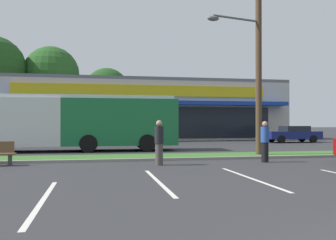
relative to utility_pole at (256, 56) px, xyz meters
name	(u,v)px	position (x,y,z in m)	size (l,w,h in m)	color
grass_median	(182,156)	(-3.63, 0.32, -4.89)	(56.00, 2.20, 0.12)	#386B28
curb_lip	(189,159)	(-3.63, -0.90, -4.89)	(56.00, 0.24, 0.12)	gray
parking_stripe_0	(43,200)	(-8.81, -8.51, -4.94)	(0.12, 4.80, 0.01)	silver
parking_stripe_1	(158,181)	(-5.96, -6.53, -4.94)	(0.12, 4.80, 0.01)	silver
parking_stripe_2	(251,178)	(-3.13, -6.46, -4.94)	(0.12, 4.80, 0.01)	silver
storefront_building	(137,111)	(-3.31, 22.64, -2.00)	(28.64, 13.99, 5.89)	#BCB7AD
tree_mid_left	(51,74)	(-13.06, 30.72, 2.75)	(6.76, 6.76, 11.09)	#473323
tree_mid	(107,90)	(-6.22, 32.64, 1.03)	(5.83, 5.83, 8.91)	#473323
utility_pole	(256,56)	(0.00, 0.00, 0.00)	(3.16, 2.37, 9.21)	#4C3826
city_bus	(73,121)	(-8.97, 5.43, -3.18)	(12.13, 2.85, 3.25)	#196638
car_1	(292,134)	(8.61, 11.68, -4.22)	(4.62, 1.96, 1.39)	navy
pedestrian_near_bench	(159,143)	(-5.25, -2.57, -4.06)	(0.36, 0.36, 1.76)	#47423D
pedestrian_by_pole	(265,142)	(-0.69, -2.35, -4.08)	(0.35, 0.35, 1.73)	black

